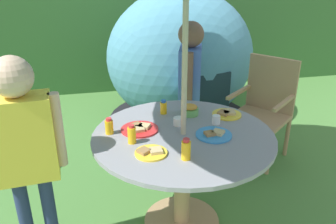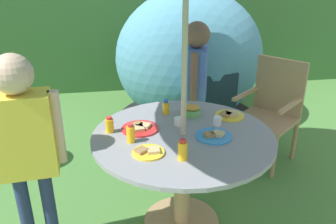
{
  "view_description": "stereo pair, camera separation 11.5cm",
  "coord_description": "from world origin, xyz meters",
  "px_view_note": "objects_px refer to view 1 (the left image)",
  "views": [
    {
      "loc": [
        -0.53,
        -1.97,
        1.79
      ],
      "look_at": [
        -0.09,
        0.05,
        0.89
      ],
      "focal_mm": 36.79,
      "sensor_mm": 36.0,
      "label": 1
    },
    {
      "loc": [
        -0.42,
        -2.0,
        1.79
      ],
      "look_at": [
        -0.09,
        0.05,
        0.89
      ],
      "focal_mm": 36.79,
      "sensor_mm": 36.0,
      "label": 2
    }
  ],
  "objects_px": {
    "juice_bottle_near_right": "(109,126)",
    "plate_mid_right": "(140,129)",
    "snack_bowl": "(190,110)",
    "plate_back_edge": "(214,134)",
    "garden_table": "(183,158)",
    "plate_center_front": "(151,152)",
    "child_in_yellow_shirt": "(23,139)",
    "juice_bottle_far_right": "(186,150)",
    "cup_far": "(179,121)",
    "child_in_blue_shirt": "(190,75)",
    "wooden_chair": "(264,104)",
    "plate_near_left": "(227,114)",
    "cup_near": "(216,120)",
    "juice_bottle_far_left": "(164,107)",
    "dome_tent": "(181,58)",
    "juice_bottle_center_back": "(132,135)"
  },
  "relations": [
    {
      "from": "juice_bottle_far_right",
      "to": "cup_far",
      "type": "bearing_deg",
      "value": 81.32
    },
    {
      "from": "cup_near",
      "to": "juice_bottle_far_right",
      "type": "bearing_deg",
      "value": -128.69
    },
    {
      "from": "juice_bottle_near_right",
      "to": "wooden_chair",
      "type": "bearing_deg",
      "value": 25.77
    },
    {
      "from": "plate_center_front",
      "to": "plate_mid_right",
      "type": "bearing_deg",
      "value": 93.83
    },
    {
      "from": "wooden_chair",
      "to": "juice_bottle_center_back",
      "type": "xyz_separation_m",
      "value": [
        -1.38,
        -0.89,
        0.27
      ]
    },
    {
      "from": "snack_bowl",
      "to": "plate_back_edge",
      "type": "bearing_deg",
      "value": -80.25
    },
    {
      "from": "wooden_chair",
      "to": "cup_near",
      "type": "relative_size",
      "value": 15.45
    },
    {
      "from": "juice_bottle_far_right",
      "to": "snack_bowl",
      "type": "bearing_deg",
      "value": 72.48
    },
    {
      "from": "plate_mid_right",
      "to": "plate_center_front",
      "type": "xyz_separation_m",
      "value": [
        0.02,
        -0.33,
        0.0
      ]
    },
    {
      "from": "juice_bottle_near_right",
      "to": "plate_mid_right",
      "type": "bearing_deg",
      "value": 1.85
    },
    {
      "from": "child_in_yellow_shirt",
      "to": "juice_bottle_far_right",
      "type": "height_order",
      "value": "child_in_yellow_shirt"
    },
    {
      "from": "dome_tent",
      "to": "cup_far",
      "type": "height_order",
      "value": "dome_tent"
    },
    {
      "from": "plate_center_front",
      "to": "juice_bottle_near_right",
      "type": "bearing_deg",
      "value": 124.73
    },
    {
      "from": "juice_bottle_near_right",
      "to": "cup_far",
      "type": "bearing_deg",
      "value": 3.19
    },
    {
      "from": "child_in_blue_shirt",
      "to": "snack_bowl",
      "type": "distance_m",
      "value": 0.64
    },
    {
      "from": "child_in_blue_shirt",
      "to": "plate_mid_right",
      "type": "height_order",
      "value": "child_in_blue_shirt"
    },
    {
      "from": "juice_bottle_near_right",
      "to": "juice_bottle_far_right",
      "type": "xyz_separation_m",
      "value": [
        0.41,
        -0.42,
        0.01
      ]
    },
    {
      "from": "snack_bowl",
      "to": "plate_mid_right",
      "type": "height_order",
      "value": "snack_bowl"
    },
    {
      "from": "child_in_blue_shirt",
      "to": "juice_bottle_far_right",
      "type": "height_order",
      "value": "child_in_blue_shirt"
    },
    {
      "from": "plate_mid_right",
      "to": "child_in_blue_shirt",
      "type": "bearing_deg",
      "value": 54.13
    },
    {
      "from": "plate_mid_right",
      "to": "plate_near_left",
      "type": "bearing_deg",
      "value": 9.33
    },
    {
      "from": "juice_bottle_center_back",
      "to": "child_in_blue_shirt",
      "type": "bearing_deg",
      "value": 56.17
    },
    {
      "from": "garden_table",
      "to": "child_in_blue_shirt",
      "type": "xyz_separation_m",
      "value": [
        0.3,
        0.91,
        0.29
      ]
    },
    {
      "from": "cup_far",
      "to": "juice_bottle_near_right",
      "type": "bearing_deg",
      "value": -176.81
    },
    {
      "from": "wooden_chair",
      "to": "plate_back_edge",
      "type": "height_order",
      "value": "wooden_chair"
    },
    {
      "from": "cup_near",
      "to": "snack_bowl",
      "type": "bearing_deg",
      "value": 124.66
    },
    {
      "from": "plate_center_front",
      "to": "cup_far",
      "type": "distance_m",
      "value": 0.44
    },
    {
      "from": "snack_bowl",
      "to": "plate_back_edge",
      "type": "relative_size",
      "value": 0.56
    },
    {
      "from": "garden_table",
      "to": "wooden_chair",
      "type": "bearing_deg",
      "value": 39.09
    },
    {
      "from": "plate_mid_right",
      "to": "cup_far",
      "type": "height_order",
      "value": "cup_far"
    },
    {
      "from": "plate_back_edge",
      "to": "juice_bottle_near_right",
      "type": "xyz_separation_m",
      "value": [
        -0.67,
        0.18,
        0.04
      ]
    },
    {
      "from": "child_in_yellow_shirt",
      "to": "plate_center_front",
      "type": "bearing_deg",
      "value": -15.14
    },
    {
      "from": "juice_bottle_far_right",
      "to": "juice_bottle_center_back",
      "type": "distance_m",
      "value": 0.38
    },
    {
      "from": "plate_back_edge",
      "to": "juice_bottle_far_left",
      "type": "bearing_deg",
      "value": 120.51
    },
    {
      "from": "plate_near_left",
      "to": "plate_back_edge",
      "type": "bearing_deg",
      "value": -124.63
    },
    {
      "from": "plate_mid_right",
      "to": "juice_bottle_near_right",
      "type": "relative_size",
      "value": 2.3
    },
    {
      "from": "juice_bottle_far_left",
      "to": "child_in_blue_shirt",
      "type": "bearing_deg",
      "value": 57.07
    },
    {
      "from": "juice_bottle_near_right",
      "to": "cup_near",
      "type": "height_order",
      "value": "juice_bottle_near_right"
    },
    {
      "from": "garden_table",
      "to": "juice_bottle_far_left",
      "type": "bearing_deg",
      "value": 99.79
    },
    {
      "from": "plate_near_left",
      "to": "plate_back_edge",
      "type": "xyz_separation_m",
      "value": [
        -0.2,
        -0.3,
        -0.0
      ]
    },
    {
      "from": "child_in_yellow_shirt",
      "to": "cup_far",
      "type": "bearing_deg",
      "value": 7.77
    },
    {
      "from": "garden_table",
      "to": "juice_bottle_near_right",
      "type": "distance_m",
      "value": 0.55
    },
    {
      "from": "child_in_blue_shirt",
      "to": "cup_far",
      "type": "bearing_deg",
      "value": -2.81
    },
    {
      "from": "wooden_chair",
      "to": "plate_near_left",
      "type": "distance_m",
      "value": 0.92
    },
    {
      "from": "snack_bowl",
      "to": "juice_bottle_far_right",
      "type": "bearing_deg",
      "value": -107.52
    },
    {
      "from": "juice_bottle_near_right",
      "to": "cup_far",
      "type": "distance_m",
      "value": 0.48
    },
    {
      "from": "wooden_chair",
      "to": "juice_bottle_far_right",
      "type": "height_order",
      "value": "wooden_chair"
    },
    {
      "from": "plate_mid_right",
      "to": "garden_table",
      "type": "bearing_deg",
      "value": -22.67
    },
    {
      "from": "plate_near_left",
      "to": "plate_back_edge",
      "type": "relative_size",
      "value": 0.91
    },
    {
      "from": "snack_bowl",
      "to": "dome_tent",
      "type": "bearing_deg",
      "value": 78.26
    }
  ]
}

